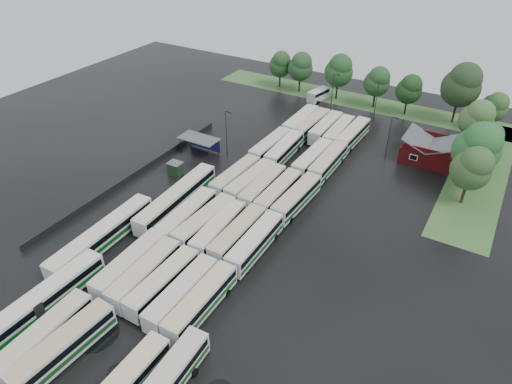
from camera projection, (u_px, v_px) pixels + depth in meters
The scene contains 57 objects.
ground at pixel (206, 238), 71.78m from camera, with size 160.00×160.00×0.00m, color black.
brick_building at pixel (429, 152), 91.17m from camera, with size 10.07×8.60×5.39m.
wash_shed at pixel (200, 140), 93.11m from camera, with size 8.20×4.20×3.58m.
utility_hut at pixel (176, 169), 86.89m from camera, with size 2.70×2.20×2.62m.
grass_strip_north at pixel (360, 102), 117.24m from camera, with size 80.00×10.00×0.01m, color #406B30.
grass_strip_east at pixel (479, 173), 88.01m from camera, with size 10.00×50.00×0.01m, color #406B30.
west_fence at pixel (136, 174), 86.53m from camera, with size 0.10×50.00×1.20m, color #2D2D30.
bus_r0c0 at pixel (45, 335), 53.85m from camera, with size 3.16×12.88×3.56m.
bus_r0c1 at pixel (63, 347), 52.42m from camera, with size 3.48×13.33×3.67m.
bus_r1c0 at pixel (130, 265), 63.79m from camera, with size 3.32×13.31×3.68m.
bus_r1c1 at pixel (145, 274), 62.39m from camera, with size 3.32×13.08×3.61m.
bus_r1c2 at pixel (163, 283), 61.06m from camera, with size 2.74×12.68×3.53m.
bus_r1c3 at pixel (182, 294), 59.37m from camera, with size 2.91×12.92×3.59m.
bus_r1c4 at pixel (201, 302), 58.19m from camera, with size 2.88×12.96×3.60m.
bus_r2c0 at pixel (187, 216), 73.24m from camera, with size 3.24×13.31×3.68m.
bus_r2c1 at pixel (205, 222), 71.92m from camera, with size 3.32×13.22×3.65m.
bus_r2c2 at pixel (219, 229), 70.52m from camera, with size 3.38×12.95×3.57m.
bus_r2c3 at pixel (238, 234), 69.53m from camera, with size 2.85×12.88×3.58m.
bus_r2c4 at pixel (255, 242), 67.83m from camera, with size 2.99×13.12×3.64m.
bus_r3c0 at pixel (235, 177), 83.31m from camera, with size 3.08×12.72×3.52m.
bus_r3c1 at pixel (250, 182), 81.87m from camera, with size 3.28×12.90×3.56m.
bus_r3c2 at pixel (263, 187), 80.36m from camera, with size 2.90×12.86×3.57m.
bus_r3c3 at pixel (279, 193), 78.95m from camera, with size 2.80×12.75×3.54m.
bus_r3c4 at pixel (297, 198), 77.48m from camera, with size 3.23×13.22×3.66m.
bus_r4c0 at pixel (270, 146), 93.05m from camera, with size 2.94×12.91×3.58m.
bus_r4c1 at pixel (284, 150), 91.68m from camera, with size 3.26×13.08×3.61m.
bus_r4c3 at pixel (312, 159), 88.65m from camera, with size 3.03×13.05×3.62m.
bus_r4c4 at pixel (328, 162), 87.53m from camera, with size 2.90×13.26×3.69m.
bus_r5c0 at pixel (301, 121), 102.64m from camera, with size 2.91×13.34×3.71m.
bus_r5c1 at pixel (311, 125), 101.27m from camera, with size 3.27×13.29×3.67m.
bus_r5c2 at pixel (326, 128), 99.93m from camera, with size 2.90×13.12×3.64m.
bus_r5c3 at pixel (338, 132), 98.36m from camera, with size 3.07×12.90×3.57m.
bus_r5c4 at pixel (353, 135), 97.13m from camera, with size 3.08×13.27×3.68m.
artic_bus_west_a at pixel (40, 303), 58.00m from camera, with size 2.99×19.20×3.56m.
artic_bus_west_b at pixel (177, 198), 77.40m from camera, with size 3.69×19.91×3.68m.
artic_bus_west_c at pixel (102, 236), 68.99m from camera, with size 3.37×19.95×3.69m.
minibus at pixel (318, 94), 116.97m from camera, with size 3.78×7.04×2.92m.
tree_north_0 at pixel (281, 64), 122.18m from camera, with size 6.06×6.05×10.02m.
tree_north_1 at pixel (301, 66), 118.93m from camera, with size 6.56×6.56×10.86m.
tree_north_2 at pixel (339, 70), 114.43m from camera, with size 7.17×7.17×11.88m.
tree_north_3 at pixel (378, 81), 110.44m from camera, with size 6.36×6.36×10.53m.
tree_north_4 at pixel (410, 89), 106.98m from camera, with size 6.09×6.09×10.09m.
tree_north_5 at pixel (462, 85), 101.65m from camera, with size 8.71×8.71×14.43m.
tree_north_6 at pixel (495, 107), 99.28m from camera, with size 5.75×5.75×9.52m.
tree_east_0 at pixel (473, 168), 75.70m from camera, with size 6.75×6.75×11.18m.
tree_east_1 at pixel (478, 147), 78.48m from camera, with size 8.14×8.14×13.48m.
tree_east_2 at pixel (487, 139), 86.25m from camera, with size 5.90×5.90×9.77m.
tree_east_3 at pixel (478, 118), 91.75m from camera, with size 6.80×6.80×11.26m.
tree_east_4 at pixel (490, 108), 99.54m from camera, with size 5.42×5.41×8.95m.
lamp_post_ne at pixel (390, 135), 89.29m from camera, with size 1.46×0.28×9.47m.
lamp_post_nw at pixel (227, 130), 90.58m from camera, with size 1.53×0.30×9.91m.
lamp_post_back_w at pixel (333, 91), 107.17m from camera, with size 1.59×0.31×10.33m.
lamp_post_back_e at pixel (377, 98), 104.39m from camera, with size 1.52×0.30×9.89m.
puddle_0 at pixel (96, 334), 56.41m from camera, with size 5.83×5.83×0.01m, color black.
puddle_1 at pixel (120, 373), 51.90m from camera, with size 2.90×2.90×0.01m, color black.
puddle_2 at pixel (193, 216), 76.52m from camera, with size 7.52×7.52×0.01m, color black.
puddle_3 at pixel (231, 270), 65.77m from camera, with size 3.39×3.39×0.01m, color black.
Camera 1 is at (34.97, -43.82, 46.09)m, focal length 32.00 mm.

